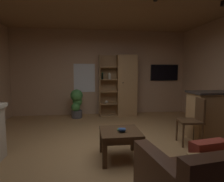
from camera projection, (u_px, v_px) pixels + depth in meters
floor at (115, 152)px, 3.35m from camera, size 5.76×6.11×0.02m
wall_back at (101, 73)px, 6.25m from camera, size 5.88×0.06×2.78m
window_pane_back at (84, 78)px, 6.16m from camera, size 0.69×0.01×0.93m
bookshelf_cabinet at (124, 86)px, 6.12m from camera, size 1.21×0.41×1.96m
kitchen_bar_counter at (224, 115)px, 4.00m from camera, size 1.53×0.58×1.01m
coffee_table at (120, 136)px, 3.05m from camera, size 0.64×0.65×0.47m
table_book_0 at (121, 130)px, 3.05m from camera, size 0.14×0.10×0.03m
table_book_1 at (122, 129)px, 2.96m from camera, size 0.11×0.09×0.03m
dining_chair at (194, 118)px, 3.65m from camera, size 0.48×0.48×0.92m
potted_floor_plant at (77, 102)px, 5.75m from camera, size 0.38×0.39×0.89m
wall_mounted_tv at (164, 73)px, 6.47m from camera, size 0.97×0.06×0.55m
track_light_spot_3 at (222, 4)px, 3.53m from camera, size 0.07×0.07×0.09m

